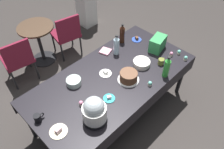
# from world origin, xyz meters

# --- Properties ---
(ground) EXTENTS (9.00, 9.00, 0.00)m
(ground) POSITION_xyz_m (0.00, 0.00, 0.00)
(ground) COLOR #383330
(potluck_table) EXTENTS (2.20, 1.10, 0.75)m
(potluck_table) POSITION_xyz_m (0.00, 0.00, 0.69)
(potluck_table) COLOR black
(potluck_table) RESTS_ON ground
(frosted_layer_cake) EXTENTS (0.27, 0.27, 0.13)m
(frosted_layer_cake) POSITION_xyz_m (0.11, -0.18, 0.81)
(frosted_layer_cake) COLOR silver
(frosted_layer_cake) RESTS_ON potluck_table
(slow_cooker) EXTENTS (0.27, 0.27, 0.34)m
(slow_cooker) POSITION_xyz_m (-0.57, -0.31, 0.91)
(slow_cooker) COLOR black
(slow_cooker) RESTS_ON potluck_table
(glass_salad_bowl) EXTENTS (0.18, 0.18, 0.08)m
(glass_salad_bowl) POSITION_xyz_m (-0.41, 0.25, 0.79)
(glass_salad_bowl) COLOR #B2C6BC
(glass_salad_bowl) RESTS_ON potluck_table
(ceramic_snack_bowl) EXTENTS (0.23, 0.23, 0.07)m
(ceramic_snack_bowl) POSITION_xyz_m (0.44, -0.12, 0.79)
(ceramic_snack_bowl) COLOR silver
(ceramic_snack_bowl) RESTS_ON potluck_table
(dessert_plate_cobalt) EXTENTS (0.15, 0.15, 0.05)m
(dessert_plate_cobalt) POSITION_xyz_m (0.82, 0.28, 0.76)
(dessert_plate_cobalt) COLOR #2D4CB2
(dessert_plate_cobalt) RESTS_ON potluck_table
(dessert_plate_white) EXTENTS (0.16, 0.16, 0.05)m
(dessert_plate_white) POSITION_xyz_m (-0.01, 0.11, 0.76)
(dessert_plate_white) COLOR white
(dessert_plate_white) RESTS_ON potluck_table
(dessert_plate_teal) EXTENTS (0.14, 0.14, 0.04)m
(dessert_plate_teal) POSITION_xyz_m (-0.27, -0.21, 0.76)
(dessert_plate_teal) COLOR teal
(dessert_plate_teal) RESTS_ON potluck_table
(dessert_plate_cream) EXTENTS (0.19, 0.19, 0.06)m
(dessert_plate_cream) POSITION_xyz_m (-0.93, -0.15, 0.76)
(dessert_plate_cream) COLOR beige
(dessert_plate_cream) RESTS_ON potluck_table
(cupcake_mint) EXTENTS (0.05, 0.05, 0.07)m
(cupcake_mint) POSITION_xyz_m (0.22, -0.42, 0.78)
(cupcake_mint) COLOR beige
(cupcake_mint) RESTS_ON potluck_table
(cupcake_cocoa) EXTENTS (0.05, 0.05, 0.07)m
(cupcake_cocoa) POSITION_xyz_m (-0.55, -0.06, 0.78)
(cupcake_cocoa) COLOR beige
(cupcake_cocoa) RESTS_ON potluck_table
(cupcake_vanilla) EXTENTS (0.05, 0.05, 0.07)m
(cupcake_vanilla) POSITION_xyz_m (0.93, -0.48, 0.78)
(cupcake_vanilla) COLOR beige
(cupcake_vanilla) RESTS_ON potluck_table
(cupcake_berry) EXTENTS (0.05, 0.05, 0.07)m
(cupcake_berry) POSITION_xyz_m (0.87, -0.29, 0.78)
(cupcake_berry) COLOR beige
(cupcake_berry) RESTS_ON potluck_table
(cupcake_lemon) EXTENTS (0.05, 0.05, 0.07)m
(cupcake_lemon) POSITION_xyz_m (0.98, -0.35, 0.78)
(cupcake_lemon) COLOR beige
(cupcake_lemon) RESTS_ON potluck_table
(soda_bottle_water) EXTENTS (0.08, 0.08, 0.30)m
(soda_bottle_water) POSITION_xyz_m (0.38, 0.29, 0.89)
(soda_bottle_water) COLOR silver
(soda_bottle_water) RESTS_ON potluck_table
(soda_bottle_cola) EXTENTS (0.07, 0.07, 0.30)m
(soda_bottle_cola) POSITION_xyz_m (0.62, 0.41, 0.89)
(soda_bottle_cola) COLOR #33190F
(soda_bottle_cola) RESTS_ON potluck_table
(soda_bottle_lime_soda) EXTENTS (0.08, 0.08, 0.31)m
(soda_bottle_lime_soda) POSITION_xyz_m (0.50, -0.45, 0.89)
(soda_bottle_lime_soda) COLOR green
(soda_bottle_lime_soda) RESTS_ON potluck_table
(coffee_mug_black) EXTENTS (0.12, 0.08, 0.09)m
(coffee_mug_black) POSITION_xyz_m (-1.00, 0.11, 0.80)
(coffee_mug_black) COLOR black
(coffee_mug_black) RESTS_ON potluck_table
(coffee_mug_olive) EXTENTS (0.12, 0.08, 0.08)m
(coffee_mug_olive) POSITION_xyz_m (0.64, -0.29, 0.79)
(coffee_mug_olive) COLOR olive
(coffee_mug_olive) RESTS_ON potluck_table
(soda_carton) EXTENTS (0.29, 0.21, 0.20)m
(soda_carton) POSITION_xyz_m (0.85, -0.06, 0.85)
(soda_carton) COLOR #338C4C
(soda_carton) RESTS_ON potluck_table
(paper_napkin_stack) EXTENTS (0.18, 0.18, 0.02)m
(paper_napkin_stack) POSITION_xyz_m (0.29, 0.42, 0.76)
(paper_napkin_stack) COLOR pink
(paper_napkin_stack) RESTS_ON potluck_table
(maroon_chair_left) EXTENTS (0.50, 0.50, 0.85)m
(maroon_chair_left) POSITION_xyz_m (-0.56, 1.51, 0.49)
(maroon_chair_left) COLOR maroon
(maroon_chair_left) RESTS_ON ground
(maroon_chair_right) EXTENTS (0.52, 0.52, 0.85)m
(maroon_chair_right) POSITION_xyz_m (0.39, 1.51, 0.49)
(maroon_chair_right) COLOR maroon
(maroon_chair_right) RESTS_ON ground
(round_cafe_table) EXTENTS (0.60, 0.60, 0.72)m
(round_cafe_table) POSITION_xyz_m (-0.05, 1.73, 0.50)
(round_cafe_table) COLOR #473323
(round_cafe_table) RESTS_ON ground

